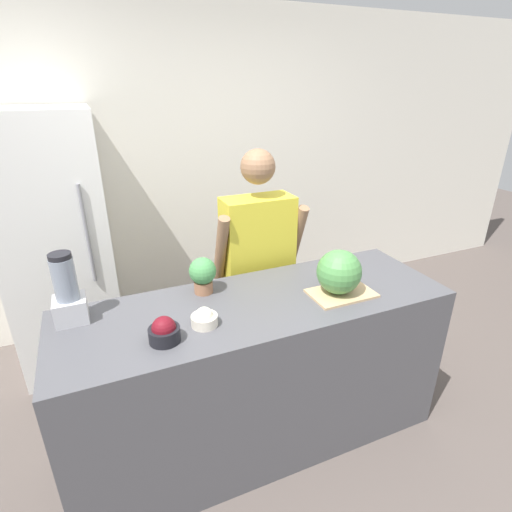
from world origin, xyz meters
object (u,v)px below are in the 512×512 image
object	(u,v)px
bowl_cherries	(164,331)
bowl_cream	(204,318)
watermelon	(339,272)
blender	(68,294)
refrigerator	(58,247)
person	(258,272)
potted_plant	(203,274)

from	to	relation	value
bowl_cherries	bowl_cream	distance (m)	0.21
watermelon	bowl_cream	xyz separation A→B (m)	(-0.75, -0.01, -0.10)
bowl_cream	blender	xyz separation A→B (m)	(-0.58, 0.30, 0.11)
bowl_cherries	watermelon	bearing A→B (deg)	3.52
refrigerator	person	world-z (taller)	refrigerator
bowl_cream	potted_plant	bearing A→B (deg)	74.31
watermelon	bowl_cherries	bearing A→B (deg)	-176.48
person	bowl_cherries	bearing A→B (deg)	-137.81
refrigerator	blender	xyz separation A→B (m)	(0.09, -1.08, 0.15)
refrigerator	blender	world-z (taller)	refrigerator
watermelon	person	bearing A→B (deg)	108.16
refrigerator	bowl_cream	size ratio (longest dim) A/B	14.70
blender	potted_plant	bearing A→B (deg)	1.68
person	watermelon	world-z (taller)	person
bowl_cherries	blender	world-z (taller)	blender
potted_plant	watermelon	bearing A→B (deg)	-24.87
bowl_cream	blender	distance (m)	0.66
refrigerator	potted_plant	size ratio (longest dim) A/B	9.10
person	bowl_cherries	world-z (taller)	person
watermelon	potted_plant	size ratio (longest dim) A/B	1.18
refrigerator	potted_plant	distance (m)	1.31
refrigerator	watermelon	distance (m)	1.98
bowl_cream	potted_plant	xyz separation A→B (m)	(0.09, 0.32, 0.08)
potted_plant	blender	bearing A→B (deg)	-178.32
blender	bowl_cherries	bearing A→B (deg)	-42.59
watermelon	blender	bearing A→B (deg)	167.76
refrigerator	watermelon	world-z (taller)	refrigerator
refrigerator	bowl_cream	world-z (taller)	refrigerator
blender	potted_plant	size ratio (longest dim) A/B	1.73
watermelon	blender	size ratio (longest dim) A/B	0.68
watermelon	potted_plant	bearing A→B (deg)	155.13
blender	potted_plant	xyz separation A→B (m)	(0.67, 0.02, -0.03)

